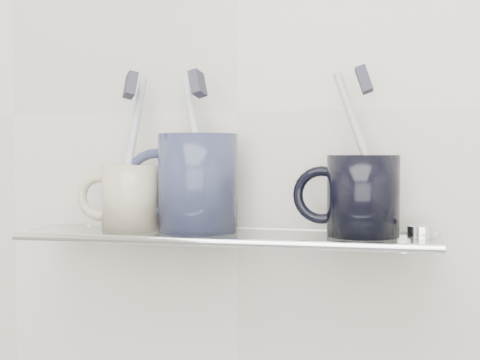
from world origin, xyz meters
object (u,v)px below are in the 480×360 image
(shelf_glass, at_px, (226,236))
(mug_left, at_px, (131,197))
(mug_center, at_px, (198,183))
(mug_right, at_px, (363,196))

(shelf_glass, xyz_separation_m, mug_left, (-0.12, 0.00, 0.04))
(mug_center, relative_size, mug_right, 1.27)
(shelf_glass, relative_size, mug_center, 4.17)
(mug_center, bearing_deg, mug_left, -161.18)
(mug_center, xyz_separation_m, mug_right, (0.20, 0.00, -0.01))
(mug_left, distance_m, mug_right, 0.29)
(shelf_glass, bearing_deg, mug_center, 172.19)
(mug_right, bearing_deg, shelf_glass, -179.24)
(shelf_glass, bearing_deg, mug_left, 177.68)
(mug_left, relative_size, mug_right, 0.87)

